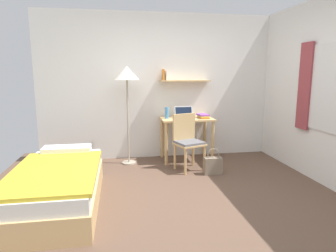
{
  "coord_description": "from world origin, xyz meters",
  "views": [
    {
      "loc": [
        -0.79,
        -3.31,
        1.56
      ],
      "look_at": [
        -0.15,
        0.51,
        0.85
      ],
      "focal_mm": 31.45,
      "sensor_mm": 36.0,
      "label": 1
    }
  ],
  "objects": [
    {
      "name": "water_bottle",
      "position": [
        0.03,
        1.72,
        0.86
      ],
      "size": [
        0.07,
        0.07,
        0.2
      ],
      "primitive_type": "cylinder",
      "color": "#4C99DB",
      "rests_on": "desk"
    },
    {
      "name": "bed",
      "position": [
        -1.53,
        0.14,
        0.24
      ],
      "size": [
        0.94,
        1.85,
        0.54
      ],
      "color": "tan",
      "rests_on": "ground_plane"
    },
    {
      "name": "ground_plane",
      "position": [
        0.0,
        0.0,
        0.0
      ],
      "size": [
        5.28,
        5.28,
        0.0
      ],
      "primitive_type": "plane",
      "color": "brown"
    },
    {
      "name": "wall_back",
      "position": [
        0.0,
        2.02,
        1.3
      ],
      "size": [
        4.4,
        0.27,
        2.6
      ],
      "color": "white",
      "rests_on": "ground_plane"
    },
    {
      "name": "book_stack",
      "position": [
        0.68,
        1.66,
        0.8
      ],
      "size": [
        0.19,
        0.26,
        0.07
      ],
      "color": "orange",
      "rests_on": "desk"
    },
    {
      "name": "laptop",
      "position": [
        0.34,
        1.73,
        0.82
      ],
      "size": [
        0.33,
        0.22,
        0.2
      ],
      "color": "#B7BABF",
      "rests_on": "desk"
    },
    {
      "name": "desk_chair",
      "position": [
        0.28,
        1.19,
        0.49
      ],
      "size": [
        0.53,
        0.51,
        0.9
      ],
      "color": "tan",
      "rests_on": "ground_plane"
    },
    {
      "name": "handbag",
      "position": [
        0.62,
        0.88,
        0.14
      ],
      "size": [
        0.28,
        0.12,
        0.41
      ],
      "color": "gray",
      "rests_on": "ground_plane"
    },
    {
      "name": "standing_lamp",
      "position": [
        -0.65,
        1.65,
        1.47
      ],
      "size": [
        0.41,
        0.41,
        1.66
      ],
      "color": "#B2A893",
      "rests_on": "ground_plane"
    },
    {
      "name": "desk",
      "position": [
        0.39,
        1.7,
        0.61
      ],
      "size": [
        0.91,
        0.57,
        0.76
      ],
      "color": "tan",
      "rests_on": "ground_plane"
    }
  ]
}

